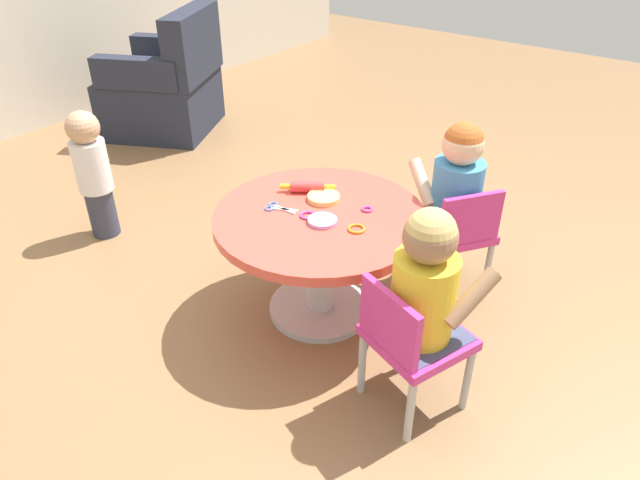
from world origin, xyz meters
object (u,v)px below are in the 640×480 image
child_chair_right (455,232)px  armchair_dark (167,88)px  child_chair_left (410,339)px  seated_child_left (426,281)px  rolling_pin (308,187)px  craft_table (320,240)px  seated_child_right (457,181)px  toddler_standing (93,171)px  craft_scissors (277,208)px

child_chair_right → armchair_dark: size_ratio=0.56×
child_chair_left → seated_child_left: seated_child_left is taller
child_chair_left → rolling_pin: child_chair_left is taller
child_chair_left → rolling_pin: (0.35, 0.71, 0.20)m
seated_child_left → craft_table: bearing=71.2°
seated_child_right → armchair_dark: 2.55m
craft_table → rolling_pin: 0.24m
toddler_standing → child_chair_left: bearing=-91.4°
child_chair_right → seated_child_right: size_ratio=1.05×
child_chair_right → craft_table: bearing=142.3°
craft_scissors → child_chair_right: bearing=-44.3°
child_chair_left → toddler_standing: size_ratio=0.80×
child_chair_left → seated_child_right: (0.73, 0.22, 0.23)m
child_chair_right → toddler_standing: (-0.66, 1.65, 0.05)m
seated_child_left → rolling_pin: size_ratio=2.56×
craft_scissors → rolling_pin: bearing=-3.0°
seated_child_left → child_chair_right: bearing=16.7°
child_chair_left → craft_scissors: child_chair_left is taller
seated_child_right → armchair_dark: size_ratio=0.53×
craft_table → toddler_standing: size_ratio=1.26×
seated_child_left → seated_child_right: bearing=18.6°
seated_child_right → rolling_pin: seated_child_right is taller
seated_child_right → rolling_pin: bearing=128.1°
seated_child_left → toddler_standing: seated_child_left is taller
toddler_standing → rolling_pin: size_ratio=3.37×
rolling_pin → craft_scissors: size_ratio=1.42×
child_chair_left → seated_child_left: (0.04, -0.01, 0.23)m
child_chair_left → child_chair_right: same height
craft_table → child_chair_right: size_ratio=1.58×
armchair_dark → toddler_standing: 1.47m
child_chair_left → craft_scissors: (0.16, 0.72, 0.18)m
child_chair_right → toddler_standing: 1.78m
craft_table → child_chair_right: child_chair_right is taller
toddler_standing → craft_table: bearing=-81.8°
seated_child_left → toddler_standing: (0.01, 1.86, -0.17)m
seated_child_left → toddler_standing: 1.86m
craft_table → child_chair_left: child_chair_left is taller
rolling_pin → craft_scissors: bearing=177.0°
seated_child_left → toddler_standing: bearing=89.7°
child_chair_left → child_chair_right: (0.71, 0.19, 0.00)m
toddler_standing → craft_scissors: 1.13m
child_chair_right → toddler_standing: bearing=111.8°
armchair_dark → rolling_pin: armchair_dark is taller
child_chair_right → rolling_pin: size_ratio=2.69×
rolling_pin → craft_scissors: (-0.18, 0.01, -0.02)m
child_chair_right → rolling_pin: 0.67m
toddler_standing → rolling_pin: toddler_standing is taller
child_chair_right → seated_child_right: (0.02, 0.03, 0.23)m
seated_child_left → seated_child_right: same height
seated_child_right → craft_scissors: seated_child_right is taller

